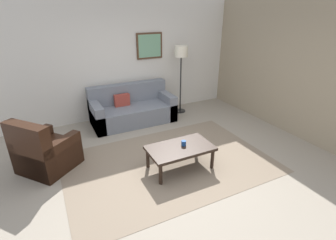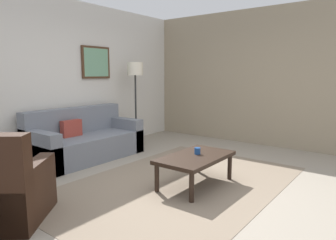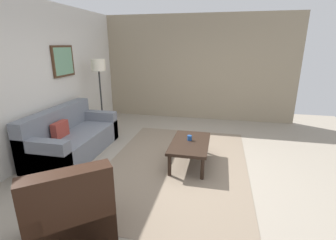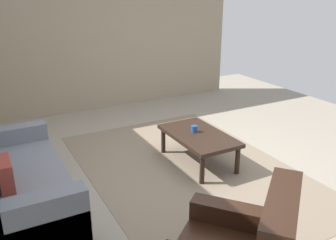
# 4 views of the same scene
# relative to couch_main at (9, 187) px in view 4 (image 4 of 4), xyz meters

# --- Properties ---
(ground_plane) EXTENTS (8.00, 8.00, 0.00)m
(ground_plane) POSITION_rel_couch_main_xyz_m (-0.05, -2.09, -0.30)
(ground_plane) COLOR gray
(stone_feature_panel) EXTENTS (0.12, 5.20, 2.80)m
(stone_feature_panel) POSITION_rel_couch_main_xyz_m (2.95, -2.09, 1.10)
(stone_feature_panel) COLOR gray
(stone_feature_panel) RESTS_ON ground_plane
(area_rug) EXTENTS (3.58, 2.40, 0.01)m
(area_rug) POSITION_rel_couch_main_xyz_m (-0.05, -2.09, -0.29)
(area_rug) COLOR #806F5C
(area_rug) RESTS_ON ground_plane
(couch_main) EXTENTS (1.94, 0.92, 0.88)m
(couch_main) POSITION_rel_couch_main_xyz_m (0.00, 0.00, 0.00)
(couch_main) COLOR slate
(couch_main) RESTS_ON ground_plane
(coffee_table) EXTENTS (1.10, 0.64, 0.41)m
(coffee_table) POSITION_rel_couch_main_xyz_m (0.06, -2.30, 0.06)
(coffee_table) COLOR black
(coffee_table) RESTS_ON ground_plane
(cup) EXTENTS (0.08, 0.08, 0.09)m
(cup) POSITION_rel_couch_main_xyz_m (0.14, -2.28, 0.16)
(cup) COLOR #1E478C
(cup) RESTS_ON coffee_table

